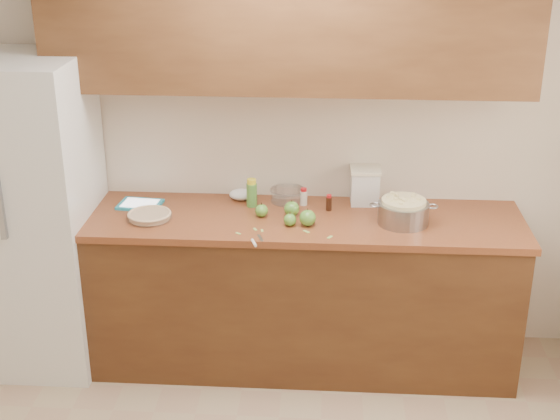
# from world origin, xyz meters

# --- Properties ---
(room_shell) EXTENTS (3.60, 3.60, 3.60)m
(room_shell) POSITION_xyz_m (0.00, 0.00, 1.30)
(room_shell) COLOR tan
(room_shell) RESTS_ON ground
(counter_run) EXTENTS (2.64, 0.68, 0.92)m
(counter_run) POSITION_xyz_m (0.00, 1.48, 0.46)
(counter_run) COLOR #533117
(counter_run) RESTS_ON ground
(upper_cabinets) EXTENTS (2.60, 0.34, 0.70)m
(upper_cabinets) POSITION_xyz_m (0.00, 1.63, 1.95)
(upper_cabinets) COLOR brown
(upper_cabinets) RESTS_ON room_shell
(fridge) EXTENTS (0.70, 0.70, 1.80)m
(fridge) POSITION_xyz_m (-1.44, 1.44, 0.90)
(fridge) COLOR silver
(fridge) RESTS_ON ground
(pie) EXTENTS (0.25, 0.25, 0.04)m
(pie) POSITION_xyz_m (-0.75, 1.39, 0.94)
(pie) COLOR silver
(pie) RESTS_ON counter_run
(colander) EXTENTS (0.37, 0.28, 0.14)m
(colander) POSITION_xyz_m (0.64, 1.43, 0.99)
(colander) COLOR gray
(colander) RESTS_ON counter_run
(flour_canister) EXTENTS (0.18, 0.18, 0.21)m
(flour_canister) POSITION_xyz_m (0.44, 1.72, 1.03)
(flour_canister) COLOR silver
(flour_canister) RESTS_ON counter_run
(tablet) EXTENTS (0.26, 0.21, 0.02)m
(tablet) POSITION_xyz_m (-0.85, 1.58, 0.93)
(tablet) COLOR teal
(tablet) RESTS_ON counter_run
(paring_knife) EXTENTS (0.07, 0.16, 0.02)m
(paring_knife) POSITION_xyz_m (-0.14, 1.12, 0.93)
(paring_knife) COLOR gray
(paring_knife) RESTS_ON counter_run
(lemon_bottle) EXTENTS (0.06, 0.06, 0.16)m
(lemon_bottle) POSITION_xyz_m (-0.20, 1.62, 1.00)
(lemon_bottle) COLOR #4C8C38
(lemon_bottle) RESTS_ON counter_run
(cinnamon_shaker) EXTENTS (0.04, 0.04, 0.10)m
(cinnamon_shaker) POSITION_xyz_m (0.09, 1.66, 0.97)
(cinnamon_shaker) COLOR beige
(cinnamon_shaker) RESTS_ON counter_run
(vanilla_bottle) EXTENTS (0.03, 0.03, 0.09)m
(vanilla_bottle) POSITION_xyz_m (0.24, 1.58, 0.97)
(vanilla_bottle) COLOR black
(vanilla_bottle) RESTS_ON counter_run
(mixing_bowl) EXTENTS (0.21, 0.21, 0.08)m
(mixing_bowl) POSITION_xyz_m (-0.00, 1.71, 0.96)
(mixing_bowl) COLOR silver
(mixing_bowl) RESTS_ON counter_run
(paper_towel) EXTENTS (0.17, 0.16, 0.06)m
(paper_towel) POSITION_xyz_m (-0.27, 1.72, 0.95)
(paper_towel) COLOR white
(paper_towel) RESTS_ON counter_run
(apple_left) EXTENTS (0.07, 0.07, 0.08)m
(apple_left) POSITION_xyz_m (-0.13, 1.47, 0.96)
(apple_left) COLOR #559031
(apple_left) RESTS_ON counter_run
(apple_center) EXTENTS (0.09, 0.09, 0.10)m
(apple_center) POSITION_xyz_m (0.03, 1.49, 0.96)
(apple_center) COLOR #559031
(apple_center) RESTS_ON counter_run
(apple_front) EXTENTS (0.07, 0.07, 0.08)m
(apple_front) POSITION_xyz_m (0.03, 1.35, 0.95)
(apple_front) COLOR #559031
(apple_front) RESTS_ON counter_run
(apple_extra) EXTENTS (0.09, 0.09, 0.10)m
(apple_extra) POSITION_xyz_m (0.13, 1.36, 0.96)
(apple_extra) COLOR #559031
(apple_extra) RESTS_ON counter_run
(peel_a) EXTENTS (0.03, 0.04, 0.00)m
(peel_a) POSITION_xyz_m (-0.15, 1.29, 0.92)
(peel_a) COLOR #A5C962
(peel_a) RESTS_ON counter_run
(peel_b) EXTENTS (0.02, 0.03, 0.00)m
(peel_b) POSITION_xyz_m (-0.11, 1.27, 0.92)
(peel_b) COLOR #A5C962
(peel_b) RESTS_ON counter_run
(peel_c) EXTENTS (0.03, 0.03, 0.00)m
(peel_c) POSITION_xyz_m (-0.24, 1.23, 0.92)
(peel_c) COLOR #A5C962
(peel_c) RESTS_ON counter_run
(peel_d) EXTENTS (0.04, 0.04, 0.00)m
(peel_d) POSITION_xyz_m (0.12, 1.28, 0.92)
(peel_d) COLOR #A5C962
(peel_d) RESTS_ON counter_run
(peel_e) EXTENTS (0.03, 0.04, 0.00)m
(peel_e) POSITION_xyz_m (0.25, 1.21, 0.92)
(peel_e) COLOR #A5C962
(peel_e) RESTS_ON counter_run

